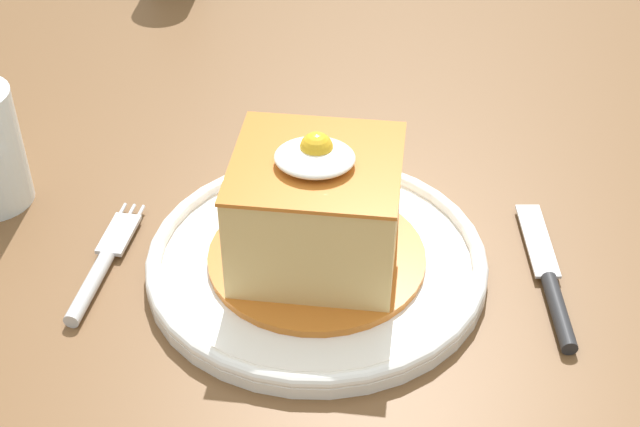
% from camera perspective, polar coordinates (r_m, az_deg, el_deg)
% --- Properties ---
extents(dining_table, '(1.26, 0.89, 0.77)m').
position_cam_1_polar(dining_table, '(0.90, -0.98, -2.80)').
color(dining_table, brown).
rests_on(dining_table, ground_plane).
extents(main_plate, '(0.26, 0.26, 0.02)m').
position_cam_1_polar(main_plate, '(0.71, -0.20, -2.94)').
color(main_plate, white).
rests_on(main_plate, dining_table).
extents(sandwich_meal, '(0.17, 0.17, 0.12)m').
position_cam_1_polar(sandwich_meal, '(0.68, -0.21, 0.03)').
color(sandwich_meal, '#C66B23').
rests_on(sandwich_meal, main_plate).
extents(fork, '(0.02, 0.14, 0.01)m').
position_cam_1_polar(fork, '(0.73, -13.53, -3.40)').
color(fork, silver).
rests_on(fork, dining_table).
extents(knife, '(0.04, 0.17, 0.01)m').
position_cam_1_polar(knife, '(0.71, 14.22, -4.63)').
color(knife, '#262628').
rests_on(knife, dining_table).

